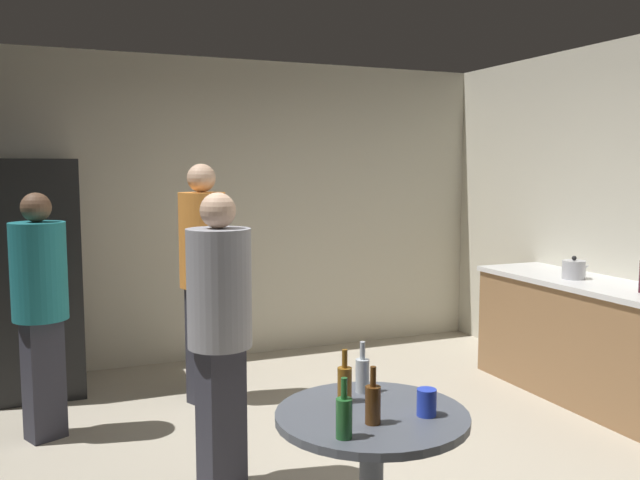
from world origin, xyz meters
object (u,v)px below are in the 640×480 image
beer_bottle_amber (345,383)px  beer_bottle_clear (362,374)px  plastic_cup_blue (427,402)px  person_in_teal_shirt (40,297)px  foreground_table (372,437)px  beer_bottle_green (344,416)px  person_in_orange_shirt (203,264)px  kettle (574,269)px  beer_bottle_brown (373,403)px  person_in_gray_shirt (220,320)px  refrigerator (32,278)px

beer_bottle_amber → beer_bottle_clear: bearing=33.7°
plastic_cup_blue → person_in_teal_shirt: 2.69m
beer_bottle_amber → beer_bottle_clear: size_ratio=1.00×
foreground_table → beer_bottle_amber: size_ratio=3.48×
beer_bottle_amber → beer_bottle_clear: (0.13, 0.08, 0.00)m
beer_bottle_green → person_in_orange_shirt: (0.06, 2.62, 0.22)m
kettle → beer_bottle_brown: 3.00m
person_in_orange_shirt → beer_bottle_clear: bearing=-19.4°
beer_bottle_amber → person_in_gray_shirt: bearing=110.5°
person_in_orange_shirt → beer_bottle_brown: bearing=-23.1°
beer_bottle_brown → person_in_teal_shirt: person_in_teal_shirt is taller
person_in_gray_shirt → person_in_teal_shirt: bearing=-160.1°
foreground_table → beer_bottle_brown: beer_bottle_brown is taller
person_in_teal_shirt → person_in_orange_shirt: person_in_orange_shirt is taller
refrigerator → kettle: 4.12m
beer_bottle_green → plastic_cup_blue: 0.41m
kettle → beer_bottle_amber: (-2.52, -1.35, -0.15)m
kettle → person_in_gray_shirt: 2.89m
person_in_teal_shirt → plastic_cup_blue: bearing=7.8°
beer_bottle_amber → person_in_teal_shirt: (-1.20, 1.99, 0.10)m
beer_bottle_brown → beer_bottle_green: (-0.16, -0.08, 0.00)m
person_in_orange_shirt → beer_bottle_green: bearing=-26.7°
foreground_table → person_in_gray_shirt: person_in_gray_shirt is taller
beer_bottle_amber → person_in_gray_shirt: size_ratio=0.14×
beer_bottle_clear → beer_bottle_brown: bearing=-109.8°
beer_bottle_amber → plastic_cup_blue: (0.24, -0.27, -0.03)m
person_in_orange_shirt → person_in_gray_shirt: bearing=-34.5°
beer_bottle_brown → plastic_cup_blue: bearing=-1.5°
foreground_table → person_in_teal_shirt: (-1.26, 2.15, 0.29)m
beer_bottle_clear → person_in_orange_shirt: (-0.23, 2.18, 0.22)m
plastic_cup_blue → person_in_orange_shirt: bearing=97.6°
foreground_table → beer_bottle_amber: (-0.05, 0.16, 0.19)m
beer_bottle_amber → person_in_teal_shirt: size_ratio=0.15×
refrigerator → beer_bottle_green: (1.10, -3.33, -0.08)m
foreground_table → kettle: bearing=31.4°
beer_bottle_brown → beer_bottle_clear: bearing=70.2°
beer_bottle_amber → person_in_teal_shirt: 2.33m
kettle → beer_bottle_clear: (-2.39, -1.27, -0.15)m
refrigerator → plastic_cup_blue: bearing=-65.2°
kettle → plastic_cup_blue: 2.81m
beer_bottle_green → person_in_teal_shirt: person_in_teal_shirt is taller
beer_bottle_amber → person_in_orange_shirt: (-0.10, 2.27, 0.22)m
person_in_orange_shirt → person_in_teal_shirt: bearing=-101.3°
beer_bottle_amber → beer_bottle_green: (-0.16, -0.35, 0.00)m
refrigerator → foreground_table: size_ratio=2.25×
plastic_cup_blue → beer_bottle_clear: bearing=107.7°
beer_bottle_green → plastic_cup_blue: size_ratio=2.09×
person_in_teal_shirt → beer_bottle_amber: bearing=6.5°
refrigerator → foreground_table: bearing=-67.3°
refrigerator → beer_bottle_brown: refrigerator is taller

